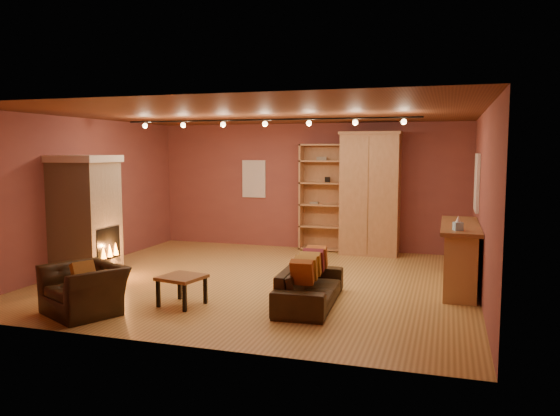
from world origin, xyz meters
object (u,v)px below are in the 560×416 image
(bar_counter, at_px, (459,256))
(coffee_table, at_px, (182,280))
(fireplace, at_px, (86,216))
(armoire, at_px, (370,193))
(armchair, at_px, (84,281))
(loveseat, at_px, (310,278))
(bookcase, at_px, (322,196))

(bar_counter, bearing_deg, coffee_table, -149.88)
(fireplace, distance_m, armoire, 5.69)
(bar_counter, xyz_separation_m, coffee_table, (-3.79, -2.20, -0.16))
(bar_counter, relative_size, armchair, 1.81)
(bar_counter, bearing_deg, armoire, 125.40)
(coffee_table, bearing_deg, armchair, -145.26)
(armoire, bearing_deg, loveseat, -93.96)
(loveseat, bearing_deg, bookcase, 7.66)
(bookcase, xyz_separation_m, coffee_table, (-0.93, -4.90, -0.83))
(loveseat, bearing_deg, armoire, -6.85)
(armoire, relative_size, coffee_table, 3.89)
(bookcase, bearing_deg, coffee_table, -100.72)
(bar_counter, distance_m, coffee_table, 4.38)
(fireplace, height_order, armoire, armoire)
(armoire, relative_size, bar_counter, 1.19)
(armoire, bearing_deg, bookcase, 169.20)
(fireplace, distance_m, loveseat, 4.28)
(fireplace, xyz_separation_m, bookcase, (3.38, 3.73, 0.13))
(bookcase, xyz_separation_m, armchair, (-2.00, -5.65, -0.75))
(bookcase, bearing_deg, loveseat, -79.46)
(bookcase, xyz_separation_m, loveseat, (0.80, -4.31, -0.82))
(fireplace, relative_size, armchair, 1.77)
(fireplace, height_order, bookcase, bookcase)
(loveseat, distance_m, armchair, 3.11)
(armchair, bearing_deg, bookcase, 97.65)
(fireplace, distance_m, bar_counter, 6.35)
(loveseat, bearing_deg, fireplace, 79.24)
(bookcase, bearing_deg, armchair, -109.53)
(fireplace, bearing_deg, bar_counter, 9.30)
(armoire, height_order, coffee_table, armoire)
(armchair, relative_size, coffee_table, 1.80)
(coffee_table, bearing_deg, armoire, 66.79)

